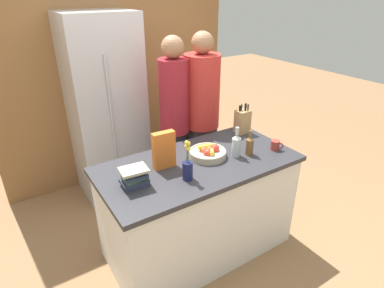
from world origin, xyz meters
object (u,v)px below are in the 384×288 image
knife_block (242,121)px  person_in_blue (202,112)px  flower_vase (188,167)px  person_at_sink (174,116)px  book_stack (134,177)px  coffee_mug (275,145)px  bottle_oil (236,145)px  cereal_box (164,150)px  bottle_vinegar (250,145)px  fruit_bowl (208,152)px  refrigerator (107,110)px

knife_block → person_in_blue: person_in_blue is taller
knife_block → person_in_blue: (-0.19, 0.42, 0.00)m
flower_vase → person_at_sink: 0.98m
book_stack → person_in_blue: (1.06, 0.72, 0.05)m
coffee_mug → bottle_oil: bearing=165.6°
cereal_box → bottle_vinegar: (0.71, -0.20, -0.06)m
book_stack → bottle_vinegar: bottle_vinegar is taller
knife_block → bottle_oil: size_ratio=1.13×
knife_block → bottle_oil: knife_block is taller
bottle_oil → person_at_sink: 0.82m
fruit_bowl → book_stack: (-0.69, -0.07, 0.03)m
flower_vase → cereal_box: bearing=103.7°
refrigerator → person_at_sink: (0.47, -0.65, 0.05)m
bottle_oil → cereal_box: bearing=164.8°
fruit_bowl → bottle_vinegar: bottle_vinegar is taller
fruit_bowl → refrigerator: bearing=106.4°
flower_vase → bottle_oil: flower_vase is taller
knife_block → fruit_bowl: bearing=-157.8°
fruit_bowl → coffee_mug: (0.57, -0.21, 0.00)m
refrigerator → person_at_sink: size_ratio=1.10×
fruit_bowl → flower_vase: (-0.33, -0.20, 0.06)m
fruit_bowl → coffee_mug: fruit_bowl is taller
person_at_sink → refrigerator: bearing=100.7°
coffee_mug → book_stack: book_stack is taller
fruit_bowl → knife_block: bearing=22.2°
knife_block → flower_vase: 0.99m
refrigerator → cereal_box: refrigerator is taller
person_in_blue → bottle_oil: bearing=-101.8°
coffee_mug → refrigerator: bearing=121.9°
fruit_bowl → person_in_blue: 0.75m
refrigerator → coffee_mug: (0.97, -1.55, -0.04)m
bottle_vinegar → person_at_sink: size_ratio=0.12×
cereal_box → person_in_blue: bearing=38.3°
cereal_box → coffee_mug: bearing=-14.9°
knife_block → flower_vase: size_ratio=0.93×
refrigerator → person_at_sink: bearing=-54.1°
knife_block → coffee_mug: bearing=-89.6°
fruit_bowl → person_at_sink: bearing=83.7°
cereal_box → bottle_oil: 0.61m
flower_vase → refrigerator: bearing=92.6°
knife_block → refrigerator: bearing=130.9°
bottle_oil → person_at_sink: person_at_sink is taller
bottle_vinegar → knife_block: bearing=57.0°
coffee_mug → book_stack: 1.27m
knife_block → book_stack: size_ratio=1.45×
flower_vase → fruit_bowl: bearing=31.5°
refrigerator → book_stack: 1.45m
refrigerator → bottle_oil: (0.60, -1.46, 0.02)m
coffee_mug → person_at_sink: size_ratio=0.06×
knife_block → person_at_sink: 0.67m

